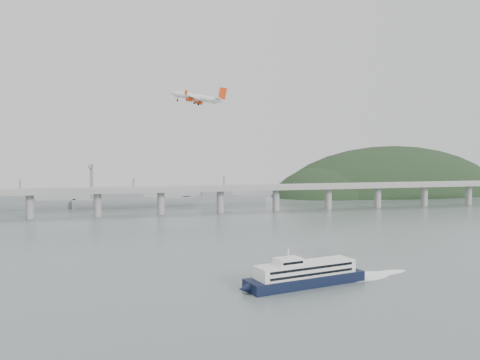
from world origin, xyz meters
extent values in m
plane|color=slate|center=(0.00, 0.00, 0.00)|extent=(900.00, 900.00, 0.00)
cube|color=gray|center=(0.00, 200.00, 20.00)|extent=(800.00, 22.00, 2.20)
cube|color=gray|center=(0.00, 189.50, 22.00)|extent=(800.00, 0.60, 1.80)
cube|color=gray|center=(0.00, 210.50, 22.00)|extent=(800.00, 0.60, 1.80)
cylinder|color=gray|center=(-130.00, 200.00, 9.50)|extent=(6.00, 6.00, 21.00)
cylinder|color=gray|center=(-80.00, 200.00, 9.50)|extent=(6.00, 6.00, 21.00)
cylinder|color=gray|center=(-30.00, 200.00, 9.50)|extent=(6.00, 6.00, 21.00)
cylinder|color=gray|center=(20.00, 200.00, 9.50)|extent=(6.00, 6.00, 21.00)
cylinder|color=gray|center=(70.00, 200.00, 9.50)|extent=(6.00, 6.00, 21.00)
cylinder|color=gray|center=(120.00, 200.00, 9.50)|extent=(6.00, 6.00, 21.00)
cylinder|color=gray|center=(170.00, 200.00, 9.50)|extent=(6.00, 6.00, 21.00)
cylinder|color=gray|center=(220.00, 200.00, 9.50)|extent=(6.00, 6.00, 21.00)
cylinder|color=gray|center=(270.00, 200.00, 9.50)|extent=(6.00, 6.00, 21.00)
ellipsoid|color=black|center=(270.00, 330.00, -18.00)|extent=(320.00, 150.00, 156.00)
ellipsoid|color=black|center=(175.00, 320.00, -12.00)|extent=(140.00, 110.00, 96.00)
ellipsoid|color=black|center=(360.00, 340.00, -25.00)|extent=(220.00, 140.00, 120.00)
cube|color=slate|center=(-150.00, 270.00, 4.00)|extent=(95.67, 20.15, 8.00)
cube|color=slate|center=(-159.50, 270.00, 12.00)|extent=(33.90, 15.02, 8.00)
cylinder|color=slate|center=(-150.00, 270.00, 20.00)|extent=(1.60, 1.60, 14.00)
cube|color=slate|center=(-50.00, 265.00, 4.00)|extent=(110.55, 21.43, 8.00)
cube|color=slate|center=(-61.00, 265.00, 12.00)|extent=(39.01, 16.73, 8.00)
cylinder|color=slate|center=(-50.00, 265.00, 20.00)|extent=(1.60, 1.60, 14.00)
cube|color=slate|center=(40.00, 275.00, 4.00)|extent=(85.00, 13.60, 8.00)
cube|color=slate|center=(31.50, 275.00, 12.00)|extent=(29.75, 11.90, 8.00)
cylinder|color=slate|center=(40.00, 275.00, 20.00)|extent=(1.60, 1.60, 14.00)
cube|color=slate|center=(-90.00, 300.00, 20.00)|extent=(3.00, 3.00, 40.00)
cube|color=slate|center=(-90.00, 290.00, 38.00)|extent=(3.00, 28.00, 3.00)
cube|color=black|center=(5.58, -23.37, 1.93)|extent=(49.70, 21.29, 3.87)
cone|color=black|center=(-19.97, -28.73, 1.93)|extent=(5.53, 4.78, 3.87)
cube|color=silver|center=(5.58, -23.37, 6.29)|extent=(41.73, 17.81, 4.83)
cube|color=black|center=(6.58, -28.14, 7.54)|extent=(35.99, 7.70, 0.97)
cube|color=black|center=(6.58, -28.14, 5.22)|extent=(35.99, 7.70, 0.97)
cube|color=black|center=(4.58, -18.59, 7.54)|extent=(35.99, 7.70, 0.97)
cube|color=black|center=(4.58, -18.59, 5.22)|extent=(35.99, 7.70, 0.97)
cube|color=silver|center=(-1.99, -24.96, 9.96)|extent=(10.85, 8.61, 2.51)
cube|color=black|center=(-1.28, -28.32, 9.96)|extent=(8.54, 1.90, 0.97)
cylinder|color=silver|center=(-1.99, -24.96, 13.05)|extent=(0.57, 0.57, 3.87)
ellipsoid|color=white|center=(32.08, -17.80, 0.05)|extent=(30.12, 19.35, 0.19)
ellipsoid|color=white|center=(45.32, -15.02, 0.05)|extent=(21.87, 11.11, 0.19)
cylinder|color=white|center=(-22.24, 63.44, 80.53)|extent=(21.72, 19.56, 8.23)
cone|color=white|center=(-33.62, 72.37, 83.36)|extent=(5.40, 5.27, 3.99)
cone|color=white|center=(-10.43, 54.20, 78.07)|extent=(6.11, 5.70, 4.17)
cube|color=white|center=(-21.70, 62.96, 79.45)|extent=(22.68, 27.60, 2.81)
cube|color=white|center=(-11.03, 54.71, 78.88)|extent=(9.05, 10.55, 1.36)
cube|color=#E43E0F|center=(-9.76, 53.91, 81.68)|extent=(4.49, 3.23, 6.68)
cylinder|color=#E43E0F|center=(-19.92, 67.90, 78.19)|extent=(4.57, 4.35, 2.84)
cylinder|color=black|center=(-21.41, 69.07, 78.56)|extent=(1.88, 2.00, 2.14)
cube|color=white|center=(-19.75, 67.83, 79.10)|extent=(2.12, 1.66, 1.54)
cylinder|color=#E43E0F|center=(-26.09, 59.88, 78.71)|extent=(4.57, 4.35, 2.84)
cylinder|color=black|center=(-27.58, 61.06, 79.08)|extent=(1.88, 2.00, 2.14)
cube|color=white|center=(-25.92, 59.81, 79.62)|extent=(2.12, 1.66, 1.54)
cylinder|color=black|center=(-20.55, 64.98, 77.70)|extent=(0.86, 0.63, 2.25)
cylinder|color=black|center=(-20.73, 65.06, 76.71)|extent=(1.19, 0.98, 1.21)
cylinder|color=black|center=(-23.46, 61.19, 77.95)|extent=(0.86, 0.63, 2.25)
cylinder|color=black|center=(-23.65, 61.27, 76.96)|extent=(1.19, 0.98, 1.21)
cylinder|color=black|center=(-31.24, 70.34, 80.12)|extent=(0.86, 0.63, 2.25)
cylinder|color=black|center=(-31.43, 70.42, 79.13)|extent=(1.19, 0.98, 1.21)
cube|color=#E43E0F|center=(-10.55, 74.15, 79.38)|extent=(1.65, 1.21, 2.46)
cube|color=#E43E0F|center=(-29.61, 49.36, 80.99)|extent=(1.65, 1.21, 2.46)
camera|label=1|loc=(-62.57, -187.56, 50.07)|focal=35.00mm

